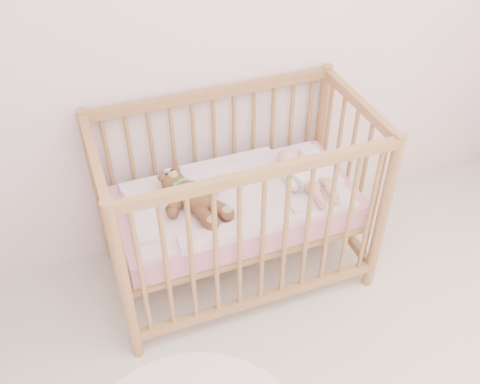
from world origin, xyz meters
name	(u,v)px	position (x,y,z in m)	size (l,w,h in m)	color
wall_back	(211,14)	(0.00, 2.00, 1.35)	(4.00, 0.02, 2.70)	silver
crib	(237,204)	(-0.02, 1.60, 0.50)	(1.36, 0.76, 1.00)	#B4784C
mattress	(237,206)	(-0.02, 1.60, 0.49)	(1.22, 0.62, 0.13)	pink
blanket	(237,195)	(-0.02, 1.60, 0.56)	(1.10, 0.58, 0.06)	pink
baby	(302,171)	(0.33, 1.58, 0.64)	(0.23, 0.48, 0.12)	white
teddy_bear	(194,195)	(-0.25, 1.58, 0.65)	(0.33, 0.48, 0.13)	brown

